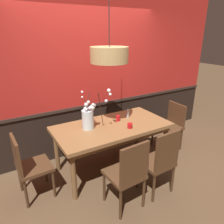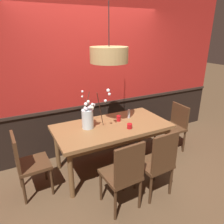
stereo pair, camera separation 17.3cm
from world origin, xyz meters
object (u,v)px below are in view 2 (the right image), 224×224
object	(u,v)px
dining_table	(112,130)
chair_near_side_left	(124,173)
chair_near_side_right	(158,161)
chair_head_east_end	(174,125)
vase_with_blossoms	(88,118)
pendant_lamp	(109,55)
candle_holder_nearer_edge	(119,118)
candle_holder_nearer_center	(130,126)
condiment_bottle	(129,114)
chair_head_west_end	(27,161)
chair_far_side_right	(104,117)
chair_far_side_left	(76,123)

from	to	relation	value
dining_table	chair_near_side_left	distance (m)	0.91
chair_near_side_right	chair_head_east_end	bearing A→B (deg)	38.88
chair_near_side_left	vase_with_blossoms	bearing A→B (deg)	94.51
chair_head_east_end	vase_with_blossoms	world-z (taller)	vase_with_blossoms
dining_table	pendant_lamp	bearing A→B (deg)	-155.39
dining_table	candle_holder_nearer_edge	size ratio (longest dim) A/B	19.03
dining_table	candle_holder_nearer_center	xyz separation A→B (m)	(0.18, -0.22, 0.13)
candle_holder_nearer_edge	condiment_bottle	world-z (taller)	condiment_bottle
candle_holder_nearer_edge	condiment_bottle	bearing A→B (deg)	10.04
chair_near_side_left	chair_near_side_right	distance (m)	0.52
chair_near_side_left	chair_head_west_end	size ratio (longest dim) A/B	1.05
chair_near_side_left	chair_far_side_right	world-z (taller)	chair_near_side_left
chair_head_west_end	candle_holder_nearer_edge	xyz separation A→B (m)	(1.46, 0.12, 0.30)
chair_near_side_left	chair_head_west_end	xyz separation A→B (m)	(-1.00, 0.83, -0.02)
chair_near_side_right	pendant_lamp	world-z (taller)	pendant_lamp
chair_far_side_left	vase_with_blossoms	size ratio (longest dim) A/B	1.48
chair_near_side_right	chair_near_side_left	bearing A→B (deg)	179.85
dining_table	chair_near_side_left	world-z (taller)	chair_near_side_left
chair_near_side_right	candle_holder_nearer_center	bearing A→B (deg)	95.19
condiment_bottle	chair_near_side_left	bearing A→B (deg)	-124.27
chair_head_west_end	chair_far_side_right	xyz separation A→B (m)	(1.57, 0.92, 0.02)
chair_head_west_end	chair_far_side_left	distance (m)	1.32
vase_with_blossoms	candle_holder_nearer_center	world-z (taller)	vase_with_blossoms
dining_table	chair_head_west_end	bearing A→B (deg)	-179.18
dining_table	candle_holder_nearer_edge	xyz separation A→B (m)	(0.17, 0.10, 0.13)
candle_holder_nearer_edge	vase_with_blossoms	bearing A→B (deg)	-177.83
chair_far_side_right	condiment_bottle	size ratio (longest dim) A/B	6.35
chair_head_east_end	chair_head_west_end	bearing A→B (deg)	-179.50
chair_far_side_left	chair_near_side_right	world-z (taller)	chair_near_side_right
chair_near_side_right	chair_head_east_end	world-z (taller)	chair_near_side_right
chair_head_west_end	candle_holder_nearer_center	bearing A→B (deg)	-7.96
chair_head_east_end	vase_with_blossoms	size ratio (longest dim) A/B	1.38
chair_head_east_end	dining_table	bearing A→B (deg)	-179.82
chair_near_side_right	vase_with_blossoms	bearing A→B (deg)	122.53
chair_near_side_right	chair_far_side_right	distance (m)	1.76
candle_holder_nearer_center	vase_with_blossoms	bearing A→B (deg)	150.62
chair_far_side_right	pendant_lamp	bearing A→B (deg)	-110.16
candle_holder_nearer_edge	condiment_bottle	size ratio (longest dim) A/B	0.63
pendant_lamp	chair_near_side_left	bearing A→B (deg)	-105.23
chair_near_side_left	chair_head_east_end	world-z (taller)	chair_near_side_left
chair_far_side_left	chair_far_side_right	xyz separation A→B (m)	(0.59, 0.03, -0.00)
dining_table	chair_far_side_right	bearing A→B (deg)	72.67
chair_near_side_left	chair_far_side_left	distance (m)	1.73
chair_head_west_end	candle_holder_nearer_edge	size ratio (longest dim) A/B	9.76
vase_with_blossoms	dining_table	bearing A→B (deg)	-12.54
condiment_bottle	candle_holder_nearer_center	bearing A→B (deg)	-120.17
dining_table	chair_far_side_left	bearing A→B (deg)	109.34
chair_far_side_left	chair_head_east_end	bearing A→B (deg)	-28.42
condiment_bottle	pendant_lamp	distance (m)	1.11
chair_far_side_left	chair_head_east_end	world-z (taller)	chair_far_side_left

